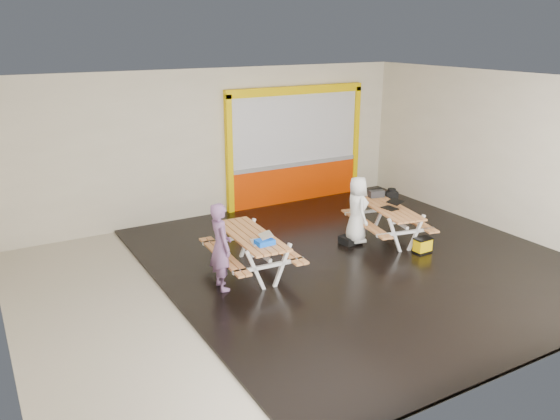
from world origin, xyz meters
TOP-DOWN VIEW (x-y plane):
  - room at (0.00, 0.00)m, footprint 10.02×8.02m
  - deck at (1.25, 0.00)m, footprint 7.50×7.98m
  - kiosk at (2.20, 3.93)m, footprint 3.88×0.16m
  - picnic_table_left at (-0.85, 0.49)m, footprint 1.43×2.03m
  - picnic_table_right at (2.45, 0.56)m, footprint 1.63×2.12m
  - person_left at (-1.60, 0.14)m, footprint 0.41×0.59m
  - person_right at (1.71, 0.69)m, footprint 0.60×0.77m
  - laptop_left at (-0.87, 0.06)m, footprint 0.43×0.41m
  - laptop_right at (2.45, 0.47)m, footprint 0.40×0.36m
  - blue_pouch at (-0.86, -0.08)m, footprint 0.32×0.24m
  - toolbox at (2.69, 1.27)m, footprint 0.37×0.24m
  - backpack at (3.05, 1.17)m, footprint 0.32×0.28m
  - dark_case at (1.62, 0.75)m, footprint 0.47×0.38m
  - fluke_bag at (2.57, -0.39)m, footprint 0.36×0.24m

SIDE VIEW (x-z plane):
  - deck at x=1.25m, z-range 0.00..0.05m
  - dark_case at x=1.62m, z-range 0.05..0.21m
  - fluke_bag at x=2.57m, z-range 0.04..0.35m
  - picnic_table_right at x=2.45m, z-range 0.20..0.97m
  - picnic_table_left at x=-0.85m, z-range 0.21..1.00m
  - backpack at x=3.05m, z-range 0.47..0.93m
  - person_right at x=1.71m, z-range 0.11..1.49m
  - laptop_right at x=2.45m, z-range 0.74..0.89m
  - person_left at x=-1.60m, z-range 0.05..1.60m
  - blue_pouch at x=-0.86m, z-range 0.79..0.88m
  - laptop_left at x=-0.87m, z-range 0.76..0.92m
  - toolbox at x=2.69m, z-range 0.74..0.94m
  - kiosk at x=2.20m, z-range -0.06..2.94m
  - room at x=0.00m, z-range -0.01..3.51m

